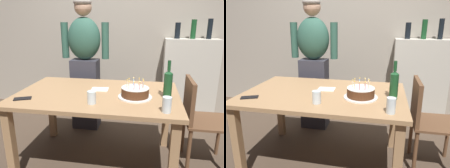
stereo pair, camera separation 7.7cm
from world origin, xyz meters
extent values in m
plane|color=#47382B|center=(0.00, 0.00, 0.00)|extent=(10.00, 10.00, 0.00)
cube|color=#9E9384|center=(0.00, 1.55, 1.30)|extent=(5.20, 0.10, 2.60)
cube|color=#A37A51|center=(0.00, 0.00, 0.72)|extent=(1.50, 0.96, 0.03)
cube|color=#A37A51|center=(-0.68, -0.41, 0.35)|extent=(0.07, 0.07, 0.70)
cube|color=#A37A51|center=(0.68, -0.41, 0.35)|extent=(0.07, 0.07, 0.70)
cube|color=#A37A51|center=(-0.68, 0.41, 0.35)|extent=(0.07, 0.07, 0.70)
cube|color=#A37A51|center=(0.68, 0.41, 0.35)|extent=(0.07, 0.07, 0.70)
cylinder|color=white|center=(0.35, -0.08, 0.75)|extent=(0.30, 0.30, 0.01)
cylinder|color=#512D19|center=(0.35, -0.08, 0.79)|extent=(0.24, 0.24, 0.07)
cylinder|color=silver|center=(0.35, -0.08, 0.83)|extent=(0.24, 0.24, 0.01)
cylinder|color=pink|center=(0.42, -0.05, 0.86)|extent=(0.01, 0.01, 0.06)
sphere|color=#F9C64C|center=(0.42, -0.05, 0.90)|extent=(0.01, 0.01, 0.01)
cylinder|color=#EAB266|center=(0.38, -0.01, 0.86)|extent=(0.01, 0.01, 0.06)
sphere|color=#F9C64C|center=(0.38, -0.01, 0.90)|extent=(0.01, 0.01, 0.01)
cylinder|color=#93B7DB|center=(0.34, -0.01, 0.86)|extent=(0.01, 0.01, 0.06)
sphere|color=#F9C64C|center=(0.34, -0.01, 0.90)|extent=(0.01, 0.01, 0.01)
cylinder|color=#EAB266|center=(0.30, -0.04, 0.86)|extent=(0.01, 0.01, 0.06)
sphere|color=#F9C64C|center=(0.30, -0.04, 0.90)|extent=(0.01, 0.01, 0.01)
cylinder|color=beige|center=(0.28, -0.08, 0.86)|extent=(0.01, 0.01, 0.06)
sphere|color=#F9C64C|center=(0.28, -0.08, 0.90)|extent=(0.01, 0.01, 0.01)
cylinder|color=beige|center=(0.31, -0.13, 0.86)|extent=(0.01, 0.01, 0.06)
sphere|color=#F9C64C|center=(0.31, -0.13, 0.90)|extent=(0.01, 0.01, 0.01)
cylinder|color=pink|center=(0.35, -0.15, 0.86)|extent=(0.01, 0.01, 0.06)
sphere|color=#F9C64C|center=(0.35, -0.15, 0.90)|extent=(0.01, 0.01, 0.01)
cylinder|color=pink|center=(0.40, -0.14, 0.86)|extent=(0.01, 0.01, 0.06)
sphere|color=#F9C64C|center=(0.40, -0.14, 0.90)|extent=(0.01, 0.01, 0.01)
cylinder|color=beige|center=(0.42, -0.09, 0.86)|extent=(0.01, 0.01, 0.06)
sphere|color=#F9C64C|center=(0.42, -0.09, 0.90)|extent=(0.01, 0.01, 0.01)
cylinder|color=silver|center=(0.61, -0.36, 0.80)|extent=(0.07, 0.07, 0.12)
cylinder|color=silver|center=(0.02, -0.28, 0.79)|extent=(0.07, 0.07, 0.10)
cylinder|color=#194723|center=(0.63, -0.04, 0.85)|extent=(0.07, 0.07, 0.22)
cone|color=#194723|center=(0.63, -0.04, 0.97)|extent=(0.07, 0.07, 0.03)
cylinder|color=#194723|center=(0.63, -0.04, 1.03)|extent=(0.03, 0.03, 0.09)
cube|color=black|center=(-0.60, -0.28, 0.74)|extent=(0.16, 0.12, 0.01)
cube|color=white|center=(0.00, 0.09, 0.74)|extent=(0.17, 0.13, 0.01)
cube|color=#33333D|center=(-0.34, 0.73, 0.46)|extent=(0.34, 0.23, 0.92)
ellipsoid|color=#2D5647|center=(-0.34, 0.73, 1.18)|extent=(0.41, 0.27, 0.52)
sphere|color=tan|center=(-0.34, 0.73, 1.55)|extent=(0.21, 0.21, 0.21)
ellipsoid|color=gray|center=(-0.34, 0.72, 1.60)|extent=(0.21, 0.21, 0.12)
cylinder|color=#2D5647|center=(-0.08, 0.76, 1.15)|extent=(0.09, 0.09, 0.44)
cylinder|color=#2D5647|center=(-0.60, 0.76, 1.15)|extent=(0.09, 0.09, 0.44)
cube|color=brown|center=(1.05, 0.14, 0.46)|extent=(0.42, 0.42, 0.02)
cube|color=brown|center=(0.86, 0.14, 0.67)|extent=(0.04, 0.40, 0.40)
cylinder|color=brown|center=(1.23, 0.32, 0.23)|extent=(0.04, 0.04, 0.45)
cylinder|color=brown|center=(0.87, -0.04, 0.23)|extent=(0.04, 0.04, 0.45)
cylinder|color=brown|center=(0.87, 0.32, 0.23)|extent=(0.04, 0.04, 0.45)
cube|color=beige|center=(1.05, 1.33, 0.58)|extent=(0.74, 0.30, 1.15)
cylinder|color=black|center=(0.84, 1.33, 1.26)|extent=(0.07, 0.07, 0.22)
cylinder|color=#194723|center=(1.05, 1.33, 1.28)|extent=(0.07, 0.07, 0.26)
cylinder|color=black|center=(1.26, 1.33, 1.29)|extent=(0.07, 0.07, 0.27)
camera|label=1|loc=(0.46, -1.88, 1.39)|focal=34.64mm
camera|label=2|loc=(0.53, -1.87, 1.39)|focal=34.64mm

